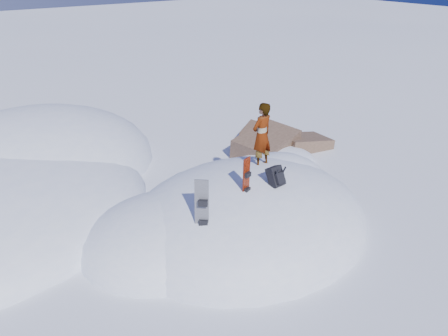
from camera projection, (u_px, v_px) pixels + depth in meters
ground at (247, 225)px, 11.98m from camera, size 120.00×120.00×0.00m
snow_mound at (237, 223)px, 12.07m from camera, size 8.00×6.00×3.00m
rock_outcrop at (275, 155)px, 16.13m from camera, size 4.68×4.41×1.68m
snowboard_red at (246, 184)px, 10.69m from camera, size 0.27×0.19×1.42m
snowboard_dark at (202, 214)px, 9.85m from camera, size 0.39×0.38×1.70m
backpack at (276, 177)px, 10.95m from camera, size 0.39×0.51×0.61m
gear_pile at (204, 284)px, 9.64m from camera, size 1.00×0.87×0.26m
person at (262, 135)px, 11.84m from camera, size 0.73×0.54×1.84m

